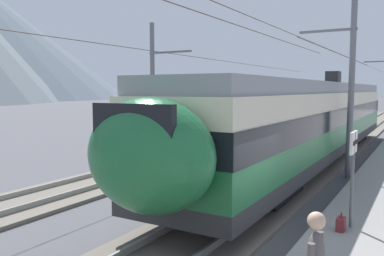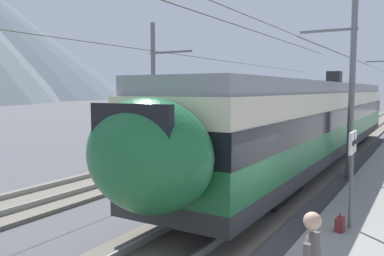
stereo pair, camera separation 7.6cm
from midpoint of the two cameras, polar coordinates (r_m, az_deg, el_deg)
The scene contains 9 objects.
ground_plane at distance 9.31m, azimuth 7.30°, elevation -16.87°, with size 400.00×400.00×0.00m, color #4C4C51.
track_near at distance 9.78m, azimuth 0.64°, elevation -15.28°, with size 120.00×3.00×0.28m.
track_far at distance 13.63m, azimuth -22.09°, elevation -9.65°, with size 120.00×3.00×0.28m.
train_near_platform at distance 19.35m, azimuth 16.80°, elevation 1.39°, with size 26.96×3.00×4.27m.
train_far_track at distance 36.96m, azimuth 13.89°, elevation 3.32°, with size 23.92×2.88×4.27m.
catenary_mast_mid at distance 17.00m, azimuth 21.35°, elevation 7.06°, with size 41.50×2.25×7.87m.
catenary_mast_far_side at distance 21.58m, azimuth -5.39°, elevation 6.04°, with size 41.50×2.58×7.09m.
platform_sign at distance 9.78m, azimuth 21.88°, elevation -3.92°, with size 0.70×0.08×2.22m.
handbag_near_sign at distance 9.78m, azimuth 20.35°, elevation -12.77°, with size 0.32×0.18×0.43m.
Camera 1 is at (-7.95, -3.31, 3.54)m, focal length 37.22 mm.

